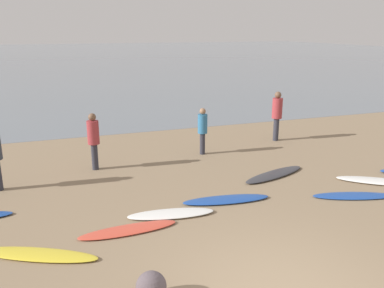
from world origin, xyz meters
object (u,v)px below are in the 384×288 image
(surfboard_1, at_px, (38,254))
(surfboard_3, at_px, (171,214))
(person_3, at_px, (277,112))
(surfboard_6, at_px, (354,196))
(person_2, at_px, (203,127))
(surfboard_7, at_px, (380,181))
(beach_rock_near, at_px, (151,287))
(surfboard_4, at_px, (226,200))
(person_1, at_px, (93,137))
(surfboard_5, at_px, (274,174))
(surfboard_2, at_px, (128,230))

(surfboard_1, bearing_deg, surfboard_3, 42.68)
(person_3, bearing_deg, surfboard_6, 157.71)
(surfboard_6, distance_m, person_2, 5.17)
(surfboard_7, xyz_separation_m, beach_rock_near, (-6.99, -2.71, 0.19))
(surfboard_7, relative_size, person_3, 1.25)
(surfboard_1, xyz_separation_m, surfboard_6, (7.33, 0.29, -0.01))
(surfboard_4, distance_m, person_1, 4.44)
(surfboard_7, bearing_deg, beach_rock_near, -124.60)
(surfboard_5, relative_size, person_1, 1.32)
(surfboard_7, bearing_deg, person_2, 166.00)
(surfboard_5, xyz_separation_m, person_3, (1.98, 3.28, 1.03))
(surfboard_3, bearing_deg, person_3, 50.06)
(surfboard_1, height_order, surfboard_4, surfboard_4)
(surfboard_7, height_order, beach_rock_near, beach_rock_near)
(surfboard_1, bearing_deg, person_2, 70.49)
(surfboard_6, distance_m, person_3, 5.42)
(surfboard_2, relative_size, person_2, 1.33)
(surfboard_5, bearing_deg, surfboard_6, -79.82)
(surfboard_6, height_order, person_1, person_1)
(surfboard_4, xyz_separation_m, person_3, (3.97, 4.43, 1.03))
(surfboard_2, xyz_separation_m, surfboard_3, (1.03, 0.40, 0.01))
(beach_rock_near, bearing_deg, surfboard_3, 67.62)
(surfboard_2, height_order, surfboard_5, surfboard_5)
(surfboard_4, bearing_deg, surfboard_5, 37.67)
(surfboard_2, height_order, surfboard_6, surfboard_2)
(person_1, bearing_deg, surfboard_7, -121.05)
(surfboard_7, xyz_separation_m, person_2, (-3.60, 4.03, 0.86))
(surfboard_5, distance_m, beach_rock_near, 6.18)
(surfboard_2, bearing_deg, person_3, 36.24)
(surfboard_4, bearing_deg, person_2, 85.65)
(surfboard_4, relative_size, person_3, 1.17)
(surfboard_3, height_order, person_1, person_1)
(surfboard_2, distance_m, surfboard_5, 4.87)
(beach_rock_near, bearing_deg, person_3, 48.55)
(surfboard_1, bearing_deg, person_1, 97.72)
(surfboard_2, xyz_separation_m, surfboard_5, (4.51, 1.86, 0.01))
(surfboard_2, xyz_separation_m, beach_rock_near, (-0.07, -2.28, 0.20))
(surfboard_4, xyz_separation_m, surfboard_7, (4.41, -0.29, 0.01))
(person_3, bearing_deg, person_2, 89.55)
(surfboard_3, xyz_separation_m, beach_rock_near, (-1.11, -2.69, 0.19))
(surfboard_1, height_order, beach_rock_near, beach_rock_near)
(surfboard_2, xyz_separation_m, person_2, (3.32, 4.46, 0.87))
(surfboard_5, xyz_separation_m, person_1, (-4.71, 2.24, 0.95))
(surfboard_2, relative_size, person_3, 1.12)
(person_1, relative_size, beach_rock_near, 3.57)
(surfboard_4, bearing_deg, surfboard_6, -7.01)
(surfboard_7, distance_m, beach_rock_near, 7.50)
(surfboard_2, height_order, surfboard_7, surfboard_7)
(surfboard_5, bearing_deg, beach_rock_near, -156.57)
(surfboard_5, distance_m, person_1, 5.30)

